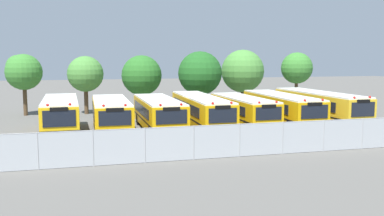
% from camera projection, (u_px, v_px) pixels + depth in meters
% --- Properties ---
extents(ground_plane, '(160.00, 160.00, 0.00)m').
position_uv_depth(ground_plane, '(201.00, 128.00, 33.26)').
color(ground_plane, '#595651').
extents(school_bus_0, '(2.68, 9.51, 2.74)m').
position_uv_depth(school_bus_0, '(61.00, 115.00, 30.12)').
color(school_bus_0, yellow).
rests_on(school_bus_0, ground_plane).
extents(school_bus_1, '(2.70, 9.37, 2.59)m').
position_uv_depth(school_bus_1, '(111.00, 114.00, 31.03)').
color(school_bus_1, '#EAA80C').
rests_on(school_bus_1, ground_plane).
extents(school_bus_2, '(2.63, 9.90, 2.56)m').
position_uv_depth(school_bus_2, '(158.00, 113.00, 32.00)').
color(school_bus_2, '#EAA80C').
rests_on(school_bus_2, ground_plane).
extents(school_bus_3, '(2.66, 11.53, 2.64)m').
position_uv_depth(school_bus_3, '(201.00, 110.00, 33.03)').
color(school_bus_3, '#EAA80C').
rests_on(school_bus_3, ground_plane).
extents(school_bus_4, '(2.52, 9.63, 2.51)m').
position_uv_depth(school_bus_4, '(243.00, 110.00, 33.77)').
color(school_bus_4, '#EAA80C').
rests_on(school_bus_4, ground_plane).
extents(school_bus_5, '(2.89, 11.21, 2.63)m').
position_uv_depth(school_bus_5, '(281.00, 108.00, 34.86)').
color(school_bus_5, '#EAA80C').
rests_on(school_bus_5, ground_plane).
extents(school_bus_6, '(2.56, 11.58, 2.78)m').
position_uv_depth(school_bus_6, '(319.00, 106.00, 35.57)').
color(school_bus_6, yellow).
rests_on(school_bus_6, ground_plane).
extents(tree_0, '(3.44, 3.44, 5.91)m').
position_uv_depth(tree_0, '(23.00, 71.00, 39.90)').
color(tree_0, '#4C3823').
rests_on(tree_0, ground_plane).
extents(tree_1, '(3.51, 3.51, 5.72)m').
position_uv_depth(tree_1, '(85.00, 75.00, 41.00)').
color(tree_1, '#4C3823').
rests_on(tree_1, ground_plane).
extents(tree_2, '(4.15, 4.15, 5.81)m').
position_uv_depth(tree_2, '(142.00, 75.00, 43.12)').
color(tree_2, '#4C3823').
rests_on(tree_2, ground_plane).
extents(tree_3, '(4.52, 4.52, 6.21)m').
position_uv_depth(tree_3, '(200.00, 73.00, 42.93)').
color(tree_3, '#4C3823').
rests_on(tree_3, ground_plane).
extents(tree_4, '(4.74, 4.74, 6.45)m').
position_uv_depth(tree_4, '(242.00, 71.00, 46.35)').
color(tree_4, '#4C3823').
rests_on(tree_4, ground_plane).
extents(tree_5, '(3.50, 3.50, 6.15)m').
position_uv_depth(tree_5, '(297.00, 68.00, 46.92)').
color(tree_5, '#4C3823').
rests_on(tree_5, ground_plane).
extents(chainlink_fence, '(26.61, 0.07, 1.89)m').
position_uv_depth(chainlink_fence, '(240.00, 140.00, 23.31)').
color(chainlink_fence, '#9EA0A3').
rests_on(chainlink_fence, ground_plane).
extents(traffic_cone, '(0.51, 0.51, 0.67)m').
position_uv_depth(traffic_cone, '(217.00, 149.00, 23.86)').
color(traffic_cone, '#EA5914').
rests_on(traffic_cone, ground_plane).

